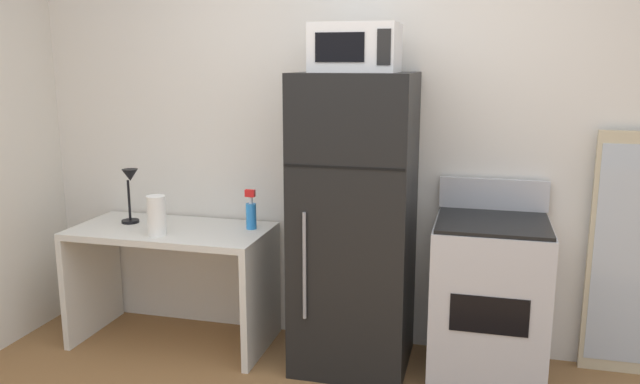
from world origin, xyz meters
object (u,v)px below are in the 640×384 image
at_px(oven_range, 489,299).
at_px(microwave, 356,48).
at_px(desk, 172,262).
at_px(spray_bottle, 251,213).
at_px(desk_lamp, 130,187).
at_px(refrigerator, 354,224).
at_px(leaning_mirror, 629,256).
at_px(paper_towel_roll, 157,216).

bearing_deg(oven_range, microwave, -177.85).
bearing_deg(desk, oven_range, 0.33).
bearing_deg(spray_bottle, microwave, -10.75).
bearing_deg(desk_lamp, desk, -8.14).
distance_m(spray_bottle, refrigerator, 0.68).
relative_size(desk_lamp, oven_range, 0.32).
bearing_deg(desk, spray_bottle, 12.58).
xyz_separation_m(refrigerator, leaning_mirror, (1.52, 0.26, -0.15)).
height_order(desk_lamp, oven_range, desk_lamp).
relative_size(desk_lamp, paper_towel_roll, 1.47).
distance_m(desk_lamp, refrigerator, 1.46).
xyz_separation_m(spray_bottle, microwave, (0.67, -0.13, 0.99)).
bearing_deg(paper_towel_roll, microwave, 7.43).
distance_m(desk, oven_range, 1.93).
bearing_deg(oven_range, refrigerator, -179.44).
bearing_deg(refrigerator, microwave, -89.67).
distance_m(desk_lamp, paper_towel_roll, 0.38).
bearing_deg(desk, desk_lamp, 171.86).
distance_m(desk, paper_towel_roll, 0.38).
bearing_deg(spray_bottle, oven_range, -3.93).
height_order(desk, desk_lamp, desk_lamp).
bearing_deg(desk_lamp, spray_bottle, 4.95).
distance_m(spray_bottle, oven_range, 1.49).
bearing_deg(spray_bottle, refrigerator, -9.00).
bearing_deg(desk, microwave, -0.87).
bearing_deg(microwave, desk, 179.13).
relative_size(spray_bottle, paper_towel_roll, 1.04).
height_order(desk_lamp, spray_bottle, desk_lamp).
bearing_deg(leaning_mirror, microwave, -169.40).
bearing_deg(spray_bottle, leaning_mirror, 4.09).
relative_size(spray_bottle, microwave, 0.54).
bearing_deg(spray_bottle, desk, -167.42).
distance_m(paper_towel_roll, microwave, 1.52).
bearing_deg(refrigerator, spray_bottle, 171.00).
relative_size(paper_towel_roll, refrigerator, 0.14).
bearing_deg(desk, paper_towel_roll, -89.30).
bearing_deg(refrigerator, oven_range, 0.56).
bearing_deg(leaning_mirror, oven_range, -161.24).
relative_size(desk, desk_lamp, 3.46).
bearing_deg(microwave, refrigerator, 90.33).
bearing_deg(microwave, leaning_mirror, 10.60).
height_order(refrigerator, oven_range, refrigerator).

